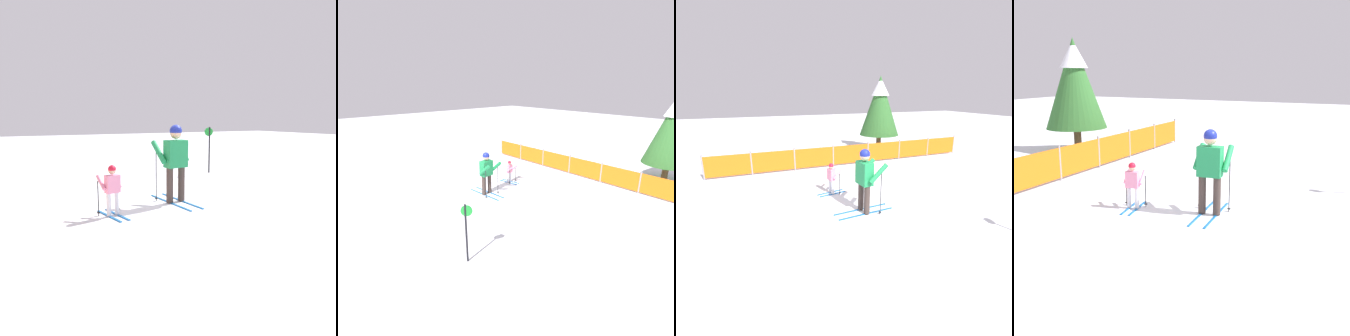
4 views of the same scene
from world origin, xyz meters
The scene contains 6 objects.
ground_plane centered at (0.00, 0.00, 0.00)m, with size 60.00×60.00×0.00m, color white.
skier_adult centered at (-0.06, 0.30, 1.02)m, with size 1.63×0.75×1.70m.
skier_child centered at (-0.43, 1.85, 0.56)m, with size 0.94×0.49×0.98m.
safety_fence centered at (1.49, 4.77, 0.47)m, with size 11.55×0.09×0.93m.
conifer_far centered at (4.14, 7.05, 2.40)m, with size 2.09×2.09×3.87m.
trail_marker centered at (2.85, -2.62, 0.95)m, with size 0.20×0.23×1.54m.
Camera 2 is at (7.53, -5.59, 4.21)m, focal length 28.00 mm.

